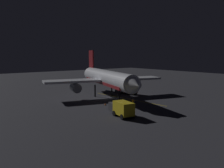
{
  "coord_description": "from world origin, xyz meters",
  "views": [
    {
      "loc": [
        33.1,
        44.44,
        10.29
      ],
      "look_at": [
        0.0,
        2.0,
        3.5
      ],
      "focal_mm": 37.87,
      "sensor_mm": 36.0,
      "label": 1
    }
  ],
  "objects_px": {
    "traffic_cone_near_right": "(105,104)",
    "baggage_truck": "(122,109)",
    "traffic_cone_near_left": "(111,103)",
    "catering_truck": "(127,89)",
    "airliner": "(106,79)",
    "ground_crew_worker": "(133,103)"
  },
  "relations": [
    {
      "from": "traffic_cone_near_left",
      "to": "catering_truck",
      "type": "bearing_deg",
      "value": -145.5
    },
    {
      "from": "traffic_cone_near_right",
      "to": "catering_truck",
      "type": "bearing_deg",
      "value": -149.17
    },
    {
      "from": "airliner",
      "to": "baggage_truck",
      "type": "bearing_deg",
      "value": 62.0
    },
    {
      "from": "baggage_truck",
      "to": "traffic_cone_near_right",
      "type": "relative_size",
      "value": 10.6
    },
    {
      "from": "baggage_truck",
      "to": "traffic_cone_near_left",
      "type": "distance_m",
      "value": 9.66
    },
    {
      "from": "traffic_cone_near_right",
      "to": "baggage_truck",
      "type": "bearing_deg",
      "value": 71.05
    },
    {
      "from": "catering_truck",
      "to": "traffic_cone_near_left",
      "type": "xyz_separation_m",
      "value": [
        11.18,
        7.68,
        -1.01
      ]
    },
    {
      "from": "airliner",
      "to": "ground_crew_worker",
      "type": "xyz_separation_m",
      "value": [
        2.46,
        12.1,
        -3.66
      ]
    },
    {
      "from": "traffic_cone_near_right",
      "to": "traffic_cone_near_left",
      "type": "bearing_deg",
      "value": 173.4
    },
    {
      "from": "baggage_truck",
      "to": "traffic_cone_near_right",
      "type": "height_order",
      "value": "baggage_truck"
    },
    {
      "from": "catering_truck",
      "to": "ground_crew_worker",
      "type": "xyz_separation_m",
      "value": [
        9.72,
        12.66,
        -0.37
      ]
    },
    {
      "from": "airliner",
      "to": "baggage_truck",
      "type": "height_order",
      "value": "airliner"
    },
    {
      "from": "catering_truck",
      "to": "traffic_cone_near_right",
      "type": "distance_m",
      "value": 14.7
    },
    {
      "from": "baggage_truck",
      "to": "catering_truck",
      "type": "distance_m",
      "value": 22.49
    },
    {
      "from": "baggage_truck",
      "to": "ground_crew_worker",
      "type": "bearing_deg",
      "value": -148.77
    },
    {
      "from": "ground_crew_worker",
      "to": "airliner",
      "type": "bearing_deg",
      "value": -101.5
    },
    {
      "from": "baggage_truck",
      "to": "catering_truck",
      "type": "height_order",
      "value": "baggage_truck"
    },
    {
      "from": "ground_crew_worker",
      "to": "traffic_cone_near_left",
      "type": "distance_m",
      "value": 5.23
    },
    {
      "from": "airliner",
      "to": "catering_truck",
      "type": "height_order",
      "value": "airliner"
    },
    {
      "from": "airliner",
      "to": "traffic_cone_near_left",
      "type": "distance_m",
      "value": 9.19
    },
    {
      "from": "traffic_cone_near_left",
      "to": "traffic_cone_near_right",
      "type": "xyz_separation_m",
      "value": [
        1.42,
        -0.16,
        0.0
      ]
    },
    {
      "from": "baggage_truck",
      "to": "traffic_cone_near_right",
      "type": "xyz_separation_m",
      "value": [
        -2.99,
        -8.7,
        -1.03
      ]
    }
  ]
}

